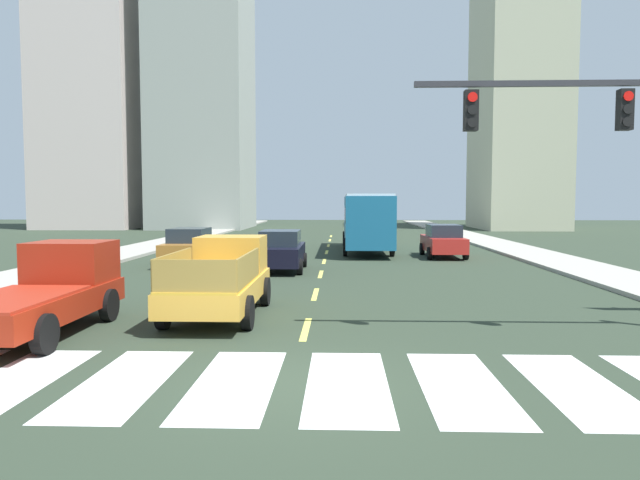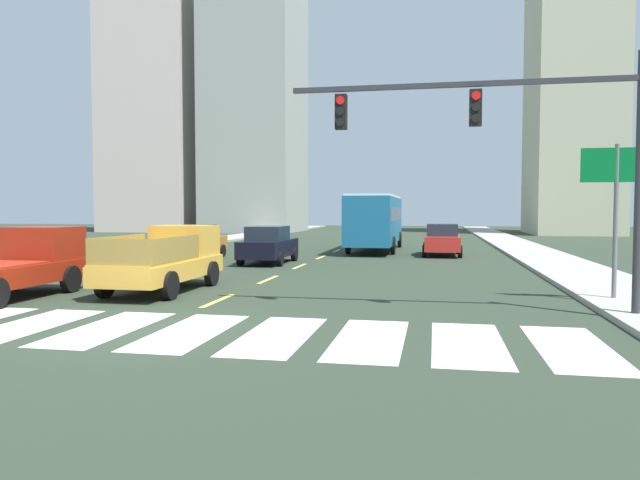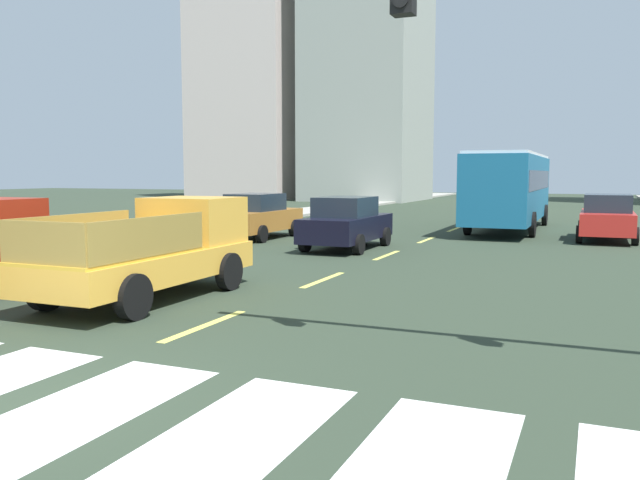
# 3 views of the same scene
# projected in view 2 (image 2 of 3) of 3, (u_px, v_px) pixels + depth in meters

# --- Properties ---
(ground_plane) EXTENTS (160.00, 160.00, 0.00)m
(ground_plane) POSITION_uv_depth(u_px,v_px,m) (148.00, 330.00, 12.22)
(ground_plane) COLOR #2A3628
(sidewalk_right) EXTENTS (3.09, 110.00, 0.15)m
(sidewalk_right) POSITION_uv_depth(u_px,v_px,m) (552.00, 261.00, 27.75)
(sidewalk_right) COLOR #9D9A8F
(sidewalk_right) RESTS_ON ground
(sidewalk_left) EXTENTS (3.09, 110.00, 0.15)m
(sidewalk_left) POSITION_uv_depth(u_px,v_px,m) (114.00, 254.00, 31.99)
(sidewalk_left) COLOR #9D9A8F
(sidewalk_left) RESTS_ON ground
(crosswalk_stripe_3) EXTENTS (1.32, 3.78, 0.01)m
(crosswalk_stripe_3) POSITION_uv_depth(u_px,v_px,m) (30.00, 325.00, 12.74)
(crosswalk_stripe_3) COLOR silver
(crosswalk_stripe_3) RESTS_ON ground
(crosswalk_stripe_4) EXTENTS (1.32, 3.78, 0.01)m
(crosswalk_stripe_4) POSITION_uv_depth(u_px,v_px,m) (108.00, 328.00, 12.39)
(crosswalk_stripe_4) COLOR silver
(crosswalk_stripe_4) RESTS_ON ground
(crosswalk_stripe_5) EXTENTS (1.32, 3.78, 0.01)m
(crosswalk_stripe_5) POSITION_uv_depth(u_px,v_px,m) (190.00, 332.00, 12.05)
(crosswalk_stripe_5) COLOR silver
(crosswalk_stripe_5) RESTS_ON ground
(crosswalk_stripe_6) EXTENTS (1.32, 3.78, 0.01)m
(crosswalk_stripe_6) POSITION_uv_depth(u_px,v_px,m) (277.00, 335.00, 11.70)
(crosswalk_stripe_6) COLOR silver
(crosswalk_stripe_6) RESTS_ON ground
(crosswalk_stripe_7) EXTENTS (1.32, 3.78, 0.01)m
(crosswalk_stripe_7) POSITION_uv_depth(u_px,v_px,m) (370.00, 339.00, 11.36)
(crosswalk_stripe_7) COLOR silver
(crosswalk_stripe_7) RESTS_ON ground
(crosswalk_stripe_8) EXTENTS (1.32, 3.78, 0.01)m
(crosswalk_stripe_8) POSITION_uv_depth(u_px,v_px,m) (468.00, 343.00, 11.01)
(crosswalk_stripe_8) COLOR silver
(crosswalk_stripe_8) RESTS_ON ground
(crosswalk_stripe_9) EXTENTS (1.32, 3.78, 0.01)m
(crosswalk_stripe_9) POSITION_uv_depth(u_px,v_px,m) (573.00, 347.00, 10.66)
(crosswalk_stripe_9) COLOR silver
(crosswalk_stripe_9) RESTS_ON ground
(lane_dash_0) EXTENTS (0.16, 2.40, 0.01)m
(lane_dash_0) POSITION_uv_depth(u_px,v_px,m) (218.00, 301.00, 16.14)
(lane_dash_0) COLOR #D5CF55
(lane_dash_0) RESTS_ON ground
(lane_dash_1) EXTENTS (0.16, 2.40, 0.01)m
(lane_dash_1) POSITION_uv_depth(u_px,v_px,m) (268.00, 279.00, 21.05)
(lane_dash_1) COLOR #D5CF55
(lane_dash_1) RESTS_ON ground
(lane_dash_2) EXTENTS (0.16, 2.40, 0.01)m
(lane_dash_2) POSITION_uv_depth(u_px,v_px,m) (300.00, 266.00, 25.95)
(lane_dash_2) COLOR #D5CF55
(lane_dash_2) RESTS_ON ground
(lane_dash_3) EXTENTS (0.16, 2.40, 0.01)m
(lane_dash_3) POSITION_uv_depth(u_px,v_px,m) (321.00, 257.00, 30.85)
(lane_dash_3) COLOR #D5CF55
(lane_dash_3) RESTS_ON ground
(lane_dash_4) EXTENTS (0.16, 2.40, 0.01)m
(lane_dash_4) POSITION_uv_depth(u_px,v_px,m) (337.00, 251.00, 35.76)
(lane_dash_4) COLOR #D5CF55
(lane_dash_4) RESTS_ON ground
(lane_dash_5) EXTENTS (0.16, 2.40, 0.01)m
(lane_dash_5) POSITION_uv_depth(u_px,v_px,m) (348.00, 246.00, 40.66)
(lane_dash_5) COLOR #D5CF55
(lane_dash_5) RESTS_ON ground
(lane_dash_6) EXTENTS (0.16, 2.40, 0.01)m
(lane_dash_6) POSITION_uv_depth(u_px,v_px,m) (358.00, 242.00, 45.56)
(lane_dash_6) COLOR #D5CF55
(lane_dash_6) RESTS_ON ground
(lane_dash_7) EXTENTS (0.16, 2.40, 0.01)m
(lane_dash_7) POSITION_uv_depth(u_px,v_px,m) (365.00, 239.00, 50.47)
(lane_dash_7) COLOR #D5CF55
(lane_dash_7) RESTS_ON ground
(pickup_stakebed) EXTENTS (2.18, 5.20, 1.96)m
(pickup_stakebed) POSITION_uv_depth(u_px,v_px,m) (168.00, 259.00, 18.36)
(pickup_stakebed) COLOR gold
(pickup_stakebed) RESTS_ON ground
(pickup_dark) EXTENTS (2.18, 5.20, 1.96)m
(pickup_dark) POSITION_uv_depth(u_px,v_px,m) (17.00, 264.00, 16.88)
(pickup_dark) COLOR maroon
(pickup_dark) RESTS_ON ground
(city_bus) EXTENTS (2.72, 10.80, 3.32)m
(city_bus) POSITION_uv_depth(u_px,v_px,m) (376.00, 218.00, 35.79)
(city_bus) COLOR #195F87
(city_bus) RESTS_ON ground
(sedan_mid) EXTENTS (2.02, 4.40, 1.72)m
(sedan_mid) POSITION_uv_depth(u_px,v_px,m) (442.00, 240.00, 31.89)
(sedan_mid) COLOR red
(sedan_mid) RESTS_ON ground
(sedan_near_left) EXTENTS (2.02, 4.40, 1.72)m
(sedan_near_left) POSITION_uv_depth(u_px,v_px,m) (268.00, 245.00, 27.31)
(sedan_near_left) COLOR black
(sedan_near_left) RESTS_ON ground
(sedan_far) EXTENTS (2.02, 4.40, 1.72)m
(sedan_far) POSITION_uv_depth(u_px,v_px,m) (195.00, 242.00, 30.00)
(sedan_far) COLOR #A96A28
(sedan_far) RESTS_ON ground
(traffic_signal_gantry) EXTENTS (8.01, 0.27, 6.00)m
(traffic_signal_gantry) POSITION_uv_depth(u_px,v_px,m) (522.00, 137.00, 13.64)
(traffic_signal_gantry) COLOR #2D2D33
(traffic_signal_gantry) RESTS_ON ground
(direction_sign_green) EXTENTS (1.70, 0.12, 4.20)m
(direction_sign_green) POSITION_uv_depth(u_px,v_px,m) (615.00, 189.00, 15.55)
(direction_sign_green) COLOR slate
(direction_sign_green) RESTS_ON ground
(tower_tall_centre) EXTENTS (9.71, 11.11, 39.23)m
(tower_tall_centre) POSITION_uv_depth(u_px,v_px,m) (255.00, 55.00, 65.95)
(tower_tall_centre) COLOR #93998F
(tower_tall_centre) RESTS_ON ground
(block_mid_left) EXTENTS (7.98, 11.32, 28.81)m
(block_mid_left) POSITION_uv_depth(u_px,v_px,m) (573.00, 91.00, 59.62)
(block_mid_left) COLOR #B3B495
(block_mid_left) RESTS_ON ground
(block_mid_right) EXTENTS (9.96, 7.21, 26.75)m
(block_mid_right) POSITION_uv_depth(u_px,v_px,m) (150.00, 113.00, 66.76)
(block_mid_right) COLOR beige
(block_mid_right) RESTS_ON ground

